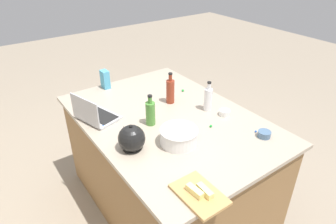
{
  "coord_description": "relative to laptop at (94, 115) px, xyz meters",
  "views": [
    {
      "loc": [
        -1.6,
        1.14,
        2.09
      ],
      "look_at": [
        0.0,
        0.0,
        0.95
      ],
      "focal_mm": 31.58,
      "sensor_mm": 36.0,
      "label": 1
    }
  ],
  "objects": [
    {
      "name": "ground_plane",
      "position": [
        -0.3,
        -0.48,
        -0.95
      ],
      "size": [
        12.0,
        12.0,
        0.0
      ],
      "primitive_type": "plane",
      "color": "gray"
    },
    {
      "name": "island_counter",
      "position": [
        -0.3,
        -0.48,
        -0.5
      ],
      "size": [
        1.72,
        1.2,
        0.9
      ],
      "color": "olive",
      "rests_on": "ground"
    },
    {
      "name": "laptop",
      "position": [
        0.0,
        0.0,
        0.0
      ],
      "size": [
        0.36,
        0.31,
        0.22
      ],
      "color": "#B7B7BC",
      "rests_on": "island_counter"
    },
    {
      "name": "mixing_bowl_large",
      "position": [
        -0.61,
        -0.34,
        0.01
      ],
      "size": [
        0.26,
        0.26,
        0.11
      ],
      "color": "white",
      "rests_on": "island_counter"
    },
    {
      "name": "bottle_vinegar",
      "position": [
        -0.38,
        -0.81,
        0.05
      ],
      "size": [
        0.07,
        0.07,
        0.25
      ],
      "color": "white",
      "rests_on": "island_counter"
    },
    {
      "name": "bottle_soy",
      "position": [
        -0.1,
        -0.64,
        0.06
      ],
      "size": [
        0.07,
        0.07,
        0.27
      ],
      "color": "maroon",
      "rests_on": "island_counter"
    },
    {
      "name": "bottle_olive",
      "position": [
        -0.29,
        -0.32,
        0.05
      ],
      "size": [
        0.07,
        0.07,
        0.24
      ],
      "color": "#4C8C38",
      "rests_on": "island_counter"
    },
    {
      "name": "kettle",
      "position": [
        -0.48,
        -0.06,
        0.03
      ],
      "size": [
        0.21,
        0.18,
        0.2
      ],
      "color": "black",
      "rests_on": "island_counter"
    },
    {
      "name": "cutting_board",
      "position": [
        -1.06,
        -0.14,
        -0.04
      ],
      "size": [
        0.3,
        0.2,
        0.02
      ],
      "primitive_type": "cube",
      "color": "tan",
      "rests_on": "island_counter"
    },
    {
      "name": "butter_stick_left",
      "position": [
        -1.08,
        -0.17,
        -0.01
      ],
      "size": [
        0.11,
        0.04,
        0.04
      ],
      "primitive_type": "cube",
      "rotation": [
        0.0,
        0.0,
        -0.03
      ],
      "color": "#F4E58C",
      "rests_on": "cutting_board"
    },
    {
      "name": "butter_stick_right",
      "position": [
        -1.05,
        -0.12,
        -0.01
      ],
      "size": [
        0.11,
        0.04,
        0.04
      ],
      "primitive_type": "cube",
      "rotation": [
        0.0,
        0.0,
        0.08
      ],
      "color": "#F4E58C",
      "rests_on": "cutting_board"
    },
    {
      "name": "ramekin_small",
      "position": [
        -0.9,
        -0.88,
        -0.02
      ],
      "size": [
        0.09,
        0.09,
        0.05
      ],
      "primitive_type": "cylinder",
      "color": "slate",
      "rests_on": "island_counter"
    },
    {
      "name": "ramekin_medium",
      "position": [
        -0.52,
        -0.86,
        -0.03
      ],
      "size": [
        0.09,
        0.09,
        0.04
      ],
      "primitive_type": "cylinder",
      "color": "white",
      "rests_on": "island_counter"
    },
    {
      "name": "candy_bag",
      "position": [
        0.48,
        -0.32,
        0.04
      ],
      "size": [
        0.09,
        0.06,
        0.17
      ],
      "primitive_type": "cube",
      "color": "#4CA5CC",
      "rests_on": "island_counter"
    },
    {
      "name": "candy_0",
      "position": [
        -0.46,
        -0.56,
        -0.04
      ],
      "size": [
        0.02,
        0.02,
        0.02
      ],
      "primitive_type": "sphere",
      "color": "#CC3399",
      "rests_on": "island_counter"
    },
    {
      "name": "candy_1",
      "position": [
        -0.14,
        -0.01,
        -0.04
      ],
      "size": [
        0.02,
        0.02,
        0.02
      ],
      "primitive_type": "sphere",
      "color": "blue",
      "rests_on": "island_counter"
    },
    {
      "name": "candy_2",
      "position": [
        -0.83,
        -0.87,
        -0.04
      ],
      "size": [
        0.02,
        0.02,
        0.02
      ],
      "primitive_type": "sphere",
      "color": "blue",
      "rests_on": "island_counter"
    },
    {
      "name": "candy_3",
      "position": [
        -0.59,
        -0.66,
        -0.04
      ],
      "size": [
        0.02,
        0.02,
        0.02
      ],
      "primitive_type": "sphere",
      "color": "green",
      "rests_on": "island_counter"
    },
    {
      "name": "candy_4",
      "position": [
        0.0,
        -0.85,
        -0.04
      ],
      "size": [
        0.02,
        0.02,
        0.02
      ],
      "primitive_type": "sphere",
      "color": "green",
      "rests_on": "island_counter"
    },
    {
      "name": "candy_5",
      "position": [
        -0.51,
        -0.34,
        -0.04
      ],
      "size": [
        0.02,
        0.02,
        0.02
      ],
      "primitive_type": "sphere",
      "color": "orange",
      "rests_on": "island_counter"
    }
  ]
}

